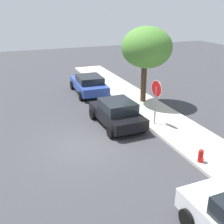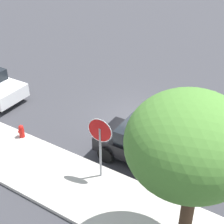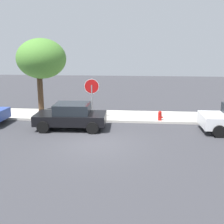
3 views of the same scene
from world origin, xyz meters
TOP-DOWN VIEW (x-y plane):
  - ground_plane at (0.00, 0.00)m, footprint 60.00×60.00m
  - sidewalk_curb at (0.00, 5.02)m, footprint 32.00×2.66m
  - stop_sign at (-0.75, 4.16)m, footprint 0.90×0.10m
  - parked_car_black at (-1.62, 2.31)m, footprint 3.92×2.16m
  - street_tree_near_corner at (-4.16, 5.34)m, footprint 3.16×3.16m
  - fire_hydrant at (3.38, 3.96)m, footprint 0.30×0.22m

SIDE VIEW (x-z plane):
  - ground_plane at x=0.00m, z-range 0.00..0.00m
  - sidewalk_curb at x=0.00m, z-range 0.00..0.14m
  - fire_hydrant at x=3.38m, z-range 0.00..0.72m
  - parked_car_black at x=-1.62m, z-range 0.02..1.44m
  - stop_sign at x=-0.75m, z-range 0.51..3.07m
  - street_tree_near_corner at x=-4.16m, z-range 1.17..6.15m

